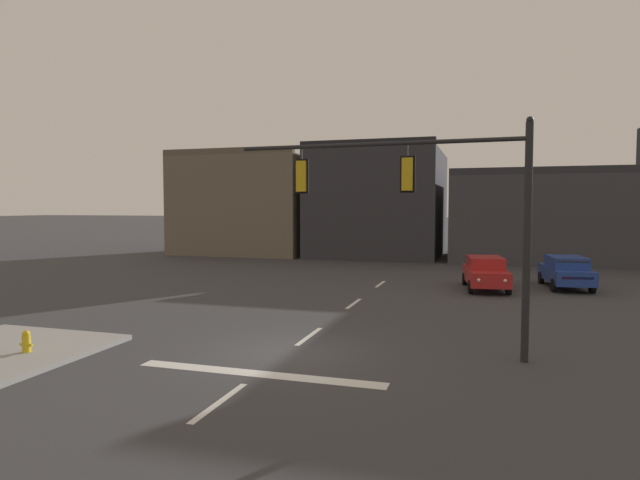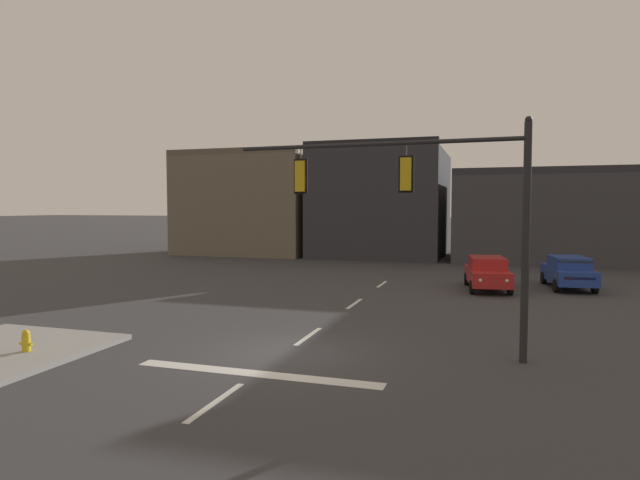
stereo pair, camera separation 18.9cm
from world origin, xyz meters
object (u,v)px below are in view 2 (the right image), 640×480
(signal_mast_near_side, at_px, (430,196))
(car_lot_nearside, at_px, (568,271))
(fire_hydrant, at_px, (26,345))
(car_lot_middle, at_px, (487,272))

(signal_mast_near_side, xyz_separation_m, car_lot_nearside, (5.33, 14.24, -3.50))
(fire_hydrant, bearing_deg, signal_mast_near_side, 19.22)
(signal_mast_near_side, xyz_separation_m, car_lot_middle, (1.48, 12.63, -3.50))
(car_lot_nearside, xyz_separation_m, car_lot_middle, (-3.85, -1.61, 0.00))
(signal_mast_near_side, bearing_deg, car_lot_middle, 83.31)
(signal_mast_near_side, distance_m, car_lot_middle, 13.19)
(fire_hydrant, bearing_deg, car_lot_middle, 53.88)
(signal_mast_near_side, xyz_separation_m, fire_hydrant, (-10.37, -3.62, -4.03))
(fire_hydrant, bearing_deg, car_lot_nearside, 48.67)
(signal_mast_near_side, distance_m, car_lot_nearside, 15.60)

